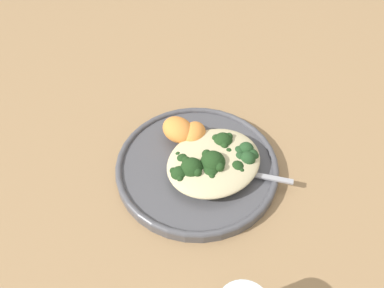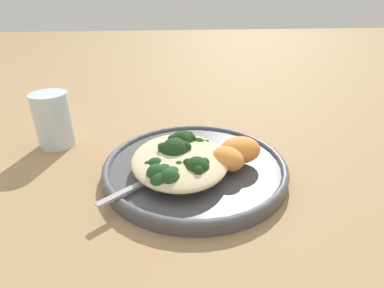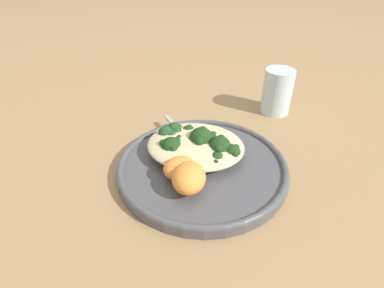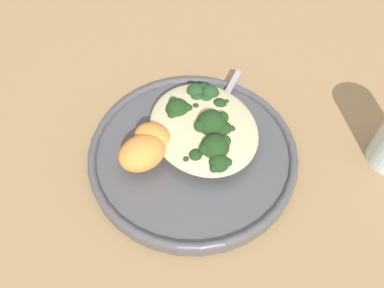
% 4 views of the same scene
% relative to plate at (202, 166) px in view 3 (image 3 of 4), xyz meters
% --- Properties ---
extents(ground_plane, '(4.00, 4.00, 0.00)m').
position_rel_plate_xyz_m(ground_plane, '(-0.01, -0.01, -0.01)').
color(ground_plane, '#9E7A51').
extents(plate, '(0.29, 0.29, 0.02)m').
position_rel_plate_xyz_m(plate, '(0.00, 0.00, 0.00)').
color(plate, '#4C4C51').
rests_on(plate, ground_plane).
extents(quinoa_mound, '(0.17, 0.14, 0.03)m').
position_rel_plate_xyz_m(quinoa_mound, '(-0.02, 0.02, 0.02)').
color(quinoa_mound, beige).
rests_on(quinoa_mound, plate).
extents(broccoli_stalk_0, '(0.07, 0.04, 0.03)m').
position_rel_plate_xyz_m(broccoli_stalk_0, '(0.01, -0.01, 0.02)').
color(broccoli_stalk_0, '#8EB25B').
rests_on(broccoli_stalk_0, plate).
extents(broccoli_stalk_1, '(0.09, 0.07, 0.03)m').
position_rel_plate_xyz_m(broccoli_stalk_1, '(0.03, 0.00, 0.02)').
color(broccoli_stalk_1, '#8EB25B').
rests_on(broccoli_stalk_1, plate).
extents(broccoli_stalk_2, '(0.08, 0.09, 0.04)m').
position_rel_plate_xyz_m(broccoli_stalk_2, '(0.02, 0.01, 0.03)').
color(broccoli_stalk_2, '#8EB25B').
rests_on(broccoli_stalk_2, plate).
extents(broccoli_stalk_3, '(0.04, 0.10, 0.03)m').
position_rel_plate_xyz_m(broccoli_stalk_3, '(0.00, 0.03, 0.02)').
color(broccoli_stalk_3, '#8EB25B').
rests_on(broccoli_stalk_3, plate).
extents(broccoli_stalk_4, '(0.04, 0.09, 0.04)m').
position_rel_plate_xyz_m(broccoli_stalk_4, '(-0.01, 0.03, 0.03)').
color(broccoli_stalk_4, '#8EB25B').
rests_on(broccoli_stalk_4, plate).
extents(broccoli_stalk_5, '(0.05, 0.12, 0.03)m').
position_rel_plate_xyz_m(broccoli_stalk_5, '(-0.03, 0.04, 0.02)').
color(broccoli_stalk_5, '#8EB25B').
rests_on(broccoli_stalk_5, plate).
extents(broccoli_stalk_6, '(0.06, 0.08, 0.03)m').
position_rel_plate_xyz_m(broccoli_stalk_6, '(-0.04, 0.01, 0.02)').
color(broccoli_stalk_6, '#8EB25B').
rests_on(broccoli_stalk_6, plate).
extents(broccoli_stalk_7, '(0.08, 0.06, 0.04)m').
position_rel_plate_xyz_m(broccoli_stalk_7, '(-0.05, 0.00, 0.03)').
color(broccoli_stalk_7, '#8EB25B').
rests_on(broccoli_stalk_7, plate).
extents(sweet_potato_chunk_0, '(0.07, 0.06, 0.03)m').
position_rel_plate_xyz_m(sweet_potato_chunk_0, '(-0.03, -0.05, 0.03)').
color(sweet_potato_chunk_0, orange).
rests_on(sweet_potato_chunk_0, plate).
extents(sweet_potato_chunk_1, '(0.06, 0.07, 0.04)m').
position_rel_plate_xyz_m(sweet_potato_chunk_1, '(-0.01, -0.07, 0.03)').
color(sweet_potato_chunk_1, orange).
rests_on(sweet_potato_chunk_1, plate).
extents(kale_tuft, '(0.05, 0.05, 0.03)m').
position_rel_plate_xyz_m(kale_tuft, '(-0.07, 0.05, 0.03)').
color(kale_tuft, '#234723').
rests_on(kale_tuft, plate).
extents(spoon, '(0.08, 0.09, 0.01)m').
position_rel_plate_xyz_m(spoon, '(-0.05, 0.07, 0.01)').
color(spoon, '#A3A3A8').
rests_on(spoon, plate).
extents(water_glass, '(0.07, 0.07, 0.10)m').
position_rel_plate_xyz_m(water_glass, '(0.12, 0.25, 0.04)').
color(water_glass, silver).
rests_on(water_glass, ground_plane).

